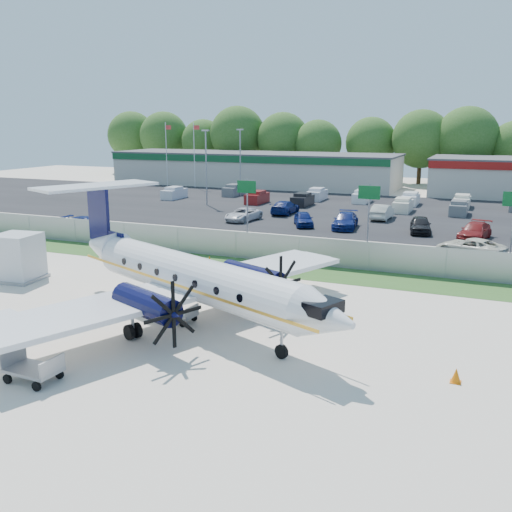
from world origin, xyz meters
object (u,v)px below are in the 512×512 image
at_px(baggage_cart_near, 33,369).
at_px(baggage_cart_far, 178,313).
at_px(aircraft, 189,276).
at_px(service_container, 18,259).

distance_m(baggage_cart_near, baggage_cart_far, 8.28).
xyz_separation_m(aircraft, baggage_cart_near, (-2.34, -8.31, -1.91)).
xyz_separation_m(aircraft, baggage_cart_far, (-0.62, -0.20, -1.98)).
height_order(aircraft, baggage_cart_far, aircraft).
bearing_deg(baggage_cart_far, baggage_cart_near, -101.98).
bearing_deg(baggage_cart_near, aircraft, 74.29).
relative_size(baggage_cart_near, baggage_cart_far, 1.13).
bearing_deg(aircraft, baggage_cart_far, -161.91).
relative_size(aircraft, baggage_cart_far, 10.45).
height_order(baggage_cart_far, service_container, service_container).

